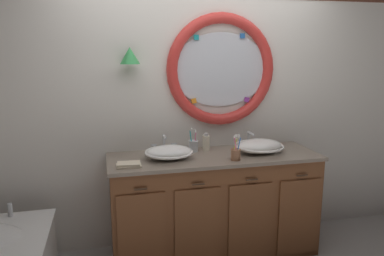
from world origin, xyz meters
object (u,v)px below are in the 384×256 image
object	(u,v)px
toothbrush_holder_right	(236,154)
sink_basin_right	(259,146)
toothbrush_holder_left	(193,145)
sink_basin_left	(169,152)
folded_hand_towel	(129,165)
soap_dispenser	(206,142)

from	to	relation	value
toothbrush_holder_right	sink_basin_right	bearing A→B (deg)	30.04
toothbrush_holder_left	sink_basin_left	bearing A→B (deg)	-144.43
toothbrush_holder_left	toothbrush_holder_right	xyz separation A→B (m)	(0.28, -0.35, -0.00)
sink_basin_right	folded_hand_towel	distance (m)	1.17
toothbrush_holder_right	soap_dispenser	distance (m)	0.40
toothbrush_holder_left	folded_hand_towel	distance (m)	0.68
sink_basin_left	folded_hand_towel	bearing A→B (deg)	-158.61
sink_basin_left	toothbrush_holder_left	distance (m)	0.32
sink_basin_right	folded_hand_towel	bearing A→B (deg)	-173.36
folded_hand_towel	soap_dispenser	bearing A→B (deg)	24.99
sink_basin_right	toothbrush_holder_left	world-z (taller)	toothbrush_holder_left
sink_basin_right	toothbrush_holder_left	distance (m)	0.59
sink_basin_left	soap_dispenser	size ratio (longest dim) A/B	2.49
sink_basin_left	toothbrush_holder_right	distance (m)	0.56
toothbrush_holder_left	toothbrush_holder_right	distance (m)	0.44
toothbrush_holder_left	folded_hand_towel	world-z (taller)	toothbrush_holder_left
toothbrush_holder_right	sink_basin_left	bearing A→B (deg)	163.22
sink_basin_right	toothbrush_holder_right	bearing A→B (deg)	-149.96
toothbrush_holder_left	toothbrush_holder_right	bearing A→B (deg)	-51.40
sink_basin_left	soap_dispenser	world-z (taller)	soap_dispenser
sink_basin_right	toothbrush_holder_left	size ratio (longest dim) A/B	2.03
sink_basin_right	soap_dispenser	distance (m)	0.48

